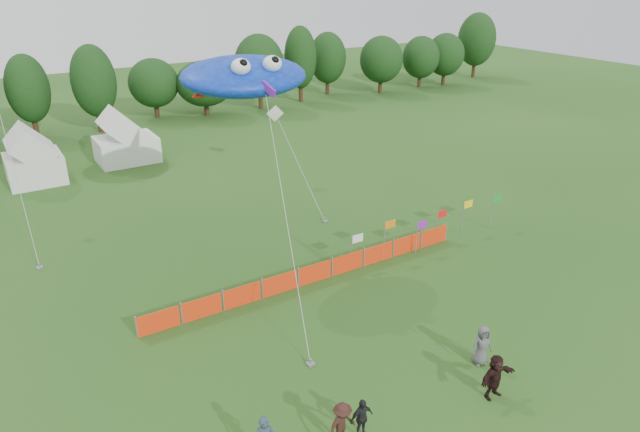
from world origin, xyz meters
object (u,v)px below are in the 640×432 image
barrier_fence (315,273)px  spectator_d (362,418)px  spectator_e (482,345)px  spectator_c (342,425)px  tent_right (126,141)px  tent_left (33,160)px  spectator_f (495,377)px  stingray_kite (241,75)px

barrier_fence → spectator_d: 10.43m
spectator_e → spectator_c: bearing=-160.9°
spectator_c → tent_right: bearing=75.3°
tent_left → spectator_e: (12.07, -32.18, -0.85)m
tent_left → spectator_d: 33.29m
tent_right → spectator_f: (4.06, -35.13, -0.76)m
tent_right → barrier_fence: tent_right is taller
barrier_fence → spectator_f: bearing=-83.3°
tent_left → stingray_kite: 21.82m
spectator_d → spectator_e: spectator_e is taller
spectator_c → barrier_fence: bearing=52.0°
spectator_f → stingray_kite: stingray_kite is taller
barrier_fence → spectator_e: spectator_e is taller
spectator_d → spectator_f: bearing=-10.0°
tent_left → spectator_d: bearing=-80.1°
tent_left → tent_right: tent_left is taller
spectator_c → spectator_f: bearing=-20.8°
tent_left → spectator_e: size_ratio=2.21×
spectator_c → stingray_kite: size_ratio=0.09×
spectator_d → barrier_fence: bearing=68.1°
spectator_d → spectator_f: spectator_f is taller
stingray_kite → spectator_e: bearing=-75.6°
tent_right → tent_left: bearing=-169.2°
spectator_c → spectator_e: bearing=-6.5°
barrier_fence → spectator_e: 9.30m
spectator_c → spectator_e: 7.14m
tent_left → tent_right: bearing=10.8°
tent_right → spectator_c: (-2.02, -34.11, -0.80)m
barrier_fence → tent_right: bearing=96.6°
barrier_fence → spectator_d: spectator_d is taller
tent_left → spectator_d: size_ratio=2.51×
spectator_d → stingray_kite: stingray_kite is taller
tent_left → spectator_e: 34.38m
spectator_e → spectator_f: spectator_f is taller
stingray_kite → spectator_f: bearing=-80.7°
stingray_kite → barrier_fence: bearing=-75.1°
spectator_e → tent_left: bearing=124.9°
spectator_e → spectator_f: size_ratio=0.96×
tent_right → spectator_c: tent_right is taller
barrier_fence → spectator_d: size_ratio=11.66×
tent_right → spectator_f: tent_right is taller
spectator_c → spectator_e: spectator_e is taller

